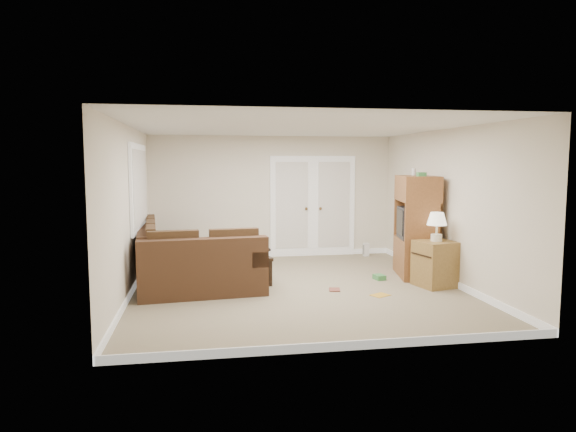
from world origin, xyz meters
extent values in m
plane|color=gray|center=(0.00, 0.00, 0.00)|extent=(5.50, 5.50, 0.00)
cube|color=silver|center=(0.00, 0.00, 2.50)|extent=(5.00, 5.50, 0.02)
cube|color=silver|center=(-2.50, 0.00, 1.25)|extent=(0.02, 5.50, 2.50)
cube|color=silver|center=(2.50, 0.00, 1.25)|extent=(0.02, 5.50, 2.50)
cube|color=silver|center=(0.00, 2.75, 1.25)|extent=(5.00, 0.02, 2.50)
cube|color=silver|center=(0.00, -2.75, 1.25)|extent=(5.00, 0.02, 2.50)
cube|color=white|center=(0.40, 2.72, 1.02)|extent=(0.90, 0.04, 2.13)
cube|color=white|center=(1.30, 2.72, 1.02)|extent=(0.90, 0.04, 2.13)
cube|color=white|center=(0.40, 2.69, 1.07)|extent=(0.68, 0.02, 1.80)
cube|color=white|center=(1.30, 2.69, 1.07)|extent=(0.68, 0.02, 1.80)
cube|color=white|center=(-2.47, 1.00, 1.55)|extent=(0.04, 1.92, 1.42)
cube|color=white|center=(-2.44, 1.00, 1.55)|extent=(0.02, 1.74, 1.24)
cube|color=#432A1A|center=(-2.04, 1.07, 0.22)|extent=(1.16, 2.46, 0.44)
cube|color=#432A1A|center=(-2.38, 1.04, 0.66)|extent=(0.48, 2.40, 0.45)
cube|color=#432A1A|center=(-2.14, 2.13, 0.55)|extent=(0.95, 0.34, 0.23)
cube|color=#442F1B|center=(-1.96, 1.08, 0.50)|extent=(0.84, 2.33, 0.12)
cube|color=#432A1A|center=(-1.46, -0.07, 0.22)|extent=(1.95, 1.11, 0.44)
cube|color=#432A1A|center=(-1.43, -0.41, 0.66)|extent=(1.88, 0.43, 0.45)
cube|color=#432A1A|center=(-0.66, 0.01, 0.55)|extent=(0.34, 0.95, 0.23)
cube|color=#442F1B|center=(-1.47, 0.01, 0.50)|extent=(1.81, 0.79, 0.12)
cube|color=black|center=(-0.66, 0.01, 0.68)|extent=(0.41, 0.86, 0.03)
cube|color=red|center=(-0.68, 0.24, 0.70)|extent=(0.34, 0.16, 0.02)
cube|color=black|center=(-0.72, 0.63, 0.43)|extent=(0.77, 1.20, 0.05)
cube|color=black|center=(-0.72, 0.63, 0.15)|extent=(0.67, 1.11, 0.03)
cylinder|color=white|center=(-0.81, 0.56, 0.54)|extent=(0.09, 0.09, 0.16)
cylinder|color=red|center=(-0.81, 0.56, 0.69)|extent=(0.01, 0.01, 0.14)
cube|color=#3258A5|center=(-0.64, 0.34, 0.50)|extent=(0.24, 0.16, 0.09)
cube|color=white|center=(-0.70, 0.53, 0.46)|extent=(0.48, 0.67, 0.00)
cube|color=brown|center=(2.20, 0.52, 0.32)|extent=(0.80, 1.18, 0.65)
cube|color=brown|center=(2.20, 0.52, 1.52)|extent=(0.80, 1.18, 0.43)
cube|color=black|center=(2.18, 0.52, 0.92)|extent=(0.64, 0.74, 0.54)
cube|color=black|center=(1.92, 0.57, 0.94)|extent=(0.12, 0.55, 0.43)
cube|color=#3B8342|center=(2.15, 0.25, 1.77)|extent=(0.17, 0.22, 0.06)
cylinder|color=white|center=(2.26, 0.83, 1.80)|extent=(0.08, 0.08, 0.13)
cube|color=olive|center=(2.20, -0.26, 0.36)|extent=(0.67, 0.67, 0.72)
cylinder|color=silver|center=(2.20, -0.26, 0.78)|extent=(0.18, 0.18, 0.11)
cylinder|color=silver|center=(2.20, -0.26, 0.91)|extent=(0.03, 0.03, 0.16)
cone|color=silver|center=(2.20, -0.26, 1.08)|extent=(0.31, 0.31, 0.20)
cube|color=white|center=(1.94, 2.45, 0.14)|extent=(0.12, 0.10, 0.27)
cube|color=#C28A22|center=(1.15, -0.66, 0.00)|extent=(0.33, 0.31, 0.01)
cube|color=#3B8342|center=(1.48, 0.32, 0.04)|extent=(0.19, 0.23, 0.08)
imported|color=brown|center=(0.47, -0.23, 0.01)|extent=(0.21, 0.26, 0.02)
camera|label=1|loc=(-1.42, -7.77, 1.96)|focal=32.00mm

